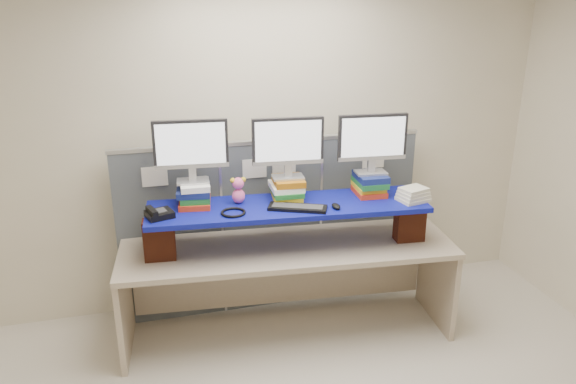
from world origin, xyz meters
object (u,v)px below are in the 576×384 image
object	(u,v)px
monitor_center	(288,144)
monitor_right	(372,140)
desk	(288,264)
keyboard	(298,208)
monitor_left	(191,147)
blue_board	(288,207)
desk_phone	(159,214)

from	to	relation	value
monitor_center	monitor_right	size ratio (longest dim) A/B	1.00
desk	monitor_right	distance (m)	1.18
monitor_right	keyboard	size ratio (longest dim) A/B	1.20
keyboard	monitor_left	bearing A→B (deg)	-178.08
monitor_left	keyboard	size ratio (longest dim) A/B	1.20
keyboard	monitor_right	bearing A→B (deg)	38.81
desk	monitor_left	world-z (taller)	monitor_left
blue_board	keyboard	world-z (taller)	keyboard
monitor_left	monitor_center	bearing A→B (deg)	-0.00
desk	blue_board	size ratio (longest dim) A/B	1.25
monitor_right	desk_phone	size ratio (longest dim) A/B	2.48
monitor_center	monitor_right	distance (m)	0.66
blue_board	keyboard	distance (m)	0.13
desk	monitor_right	size ratio (longest dim) A/B	4.88
monitor_center	keyboard	bearing A→B (deg)	-81.95
desk	keyboard	xyz separation A→B (m)	(0.04, -0.12, 0.52)
monitor_left	monitor_right	size ratio (longest dim) A/B	1.00
desk	monitor_center	bearing A→B (deg)	80.26
desk	desk_phone	world-z (taller)	desk_phone
desk	monitor_center	distance (m)	0.96
monitor_right	monitor_center	bearing A→B (deg)	-180.00
desk_phone	monitor_right	bearing A→B (deg)	-14.58
desk	desk_phone	bearing A→B (deg)	-174.43
desk	blue_board	world-z (taller)	blue_board
blue_board	monitor_left	size ratio (longest dim) A/B	3.89
monitor_center	keyboard	distance (m)	0.48
monitor_center	keyboard	world-z (taller)	monitor_center
monitor_left	monitor_center	world-z (taller)	monitor_left
desk	monitor_left	size ratio (longest dim) A/B	4.88
monitor_center	blue_board	bearing A→B (deg)	-99.74
monitor_right	keyboard	world-z (taller)	monitor_right
desk	monitor_center	xyz separation A→B (m)	(0.03, 0.12, 0.95)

